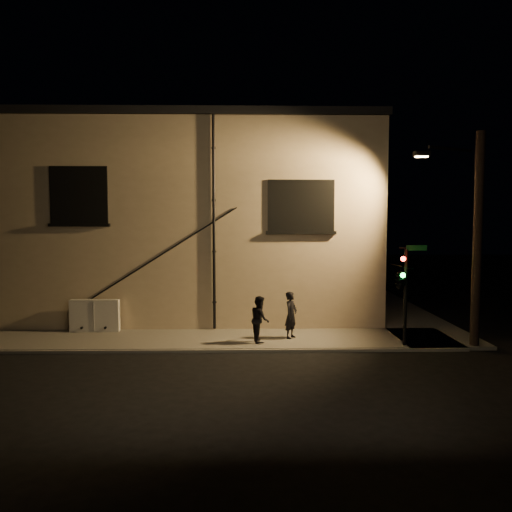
{
  "coord_description": "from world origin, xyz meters",
  "views": [
    {
      "loc": [
        -0.57,
        -16.52,
        4.48
      ],
      "look_at": [
        -0.18,
        1.8,
        3.11
      ],
      "focal_mm": 35.0,
      "sensor_mm": 36.0,
      "label": 1
    }
  ],
  "objects_px": {
    "pedestrian_a": "(291,315)",
    "traffic_signal": "(401,279)",
    "streetlamp_pole": "(474,235)",
    "pedestrian_b": "(260,319)",
    "utility_cabinet": "(95,315)"
  },
  "relations": [
    {
      "from": "utility_cabinet",
      "to": "traffic_signal",
      "type": "bearing_deg",
      "value": -12.58
    },
    {
      "from": "pedestrian_a",
      "to": "traffic_signal",
      "type": "xyz_separation_m",
      "value": [
        3.63,
        -1.23,
        1.48
      ]
    },
    {
      "from": "pedestrian_a",
      "to": "streetlamp_pole",
      "type": "relative_size",
      "value": 0.23
    },
    {
      "from": "pedestrian_b",
      "to": "utility_cabinet",
      "type": "bearing_deg",
      "value": 66.7
    },
    {
      "from": "utility_cabinet",
      "to": "pedestrian_b",
      "type": "distance_m",
      "value": 6.61
    },
    {
      "from": "utility_cabinet",
      "to": "pedestrian_b",
      "type": "relative_size",
      "value": 1.15
    },
    {
      "from": "utility_cabinet",
      "to": "pedestrian_a",
      "type": "distance_m",
      "value": 7.62
    },
    {
      "from": "pedestrian_b",
      "to": "traffic_signal",
      "type": "relative_size",
      "value": 0.47
    },
    {
      "from": "utility_cabinet",
      "to": "streetlamp_pole",
      "type": "height_order",
      "value": "streetlamp_pole"
    },
    {
      "from": "pedestrian_a",
      "to": "streetlamp_pole",
      "type": "xyz_separation_m",
      "value": [
        6.15,
        -1.12,
        2.95
      ]
    },
    {
      "from": "pedestrian_a",
      "to": "traffic_signal",
      "type": "relative_size",
      "value": 0.49
    },
    {
      "from": "utility_cabinet",
      "to": "pedestrian_a",
      "type": "height_order",
      "value": "pedestrian_a"
    },
    {
      "from": "utility_cabinet",
      "to": "traffic_signal",
      "type": "distance_m",
      "value": 11.54
    },
    {
      "from": "utility_cabinet",
      "to": "traffic_signal",
      "type": "xyz_separation_m",
      "value": [
        11.14,
        -2.49,
        1.71
      ]
    },
    {
      "from": "traffic_signal",
      "to": "streetlamp_pole",
      "type": "xyz_separation_m",
      "value": [
        2.52,
        0.11,
        1.47
      ]
    }
  ]
}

